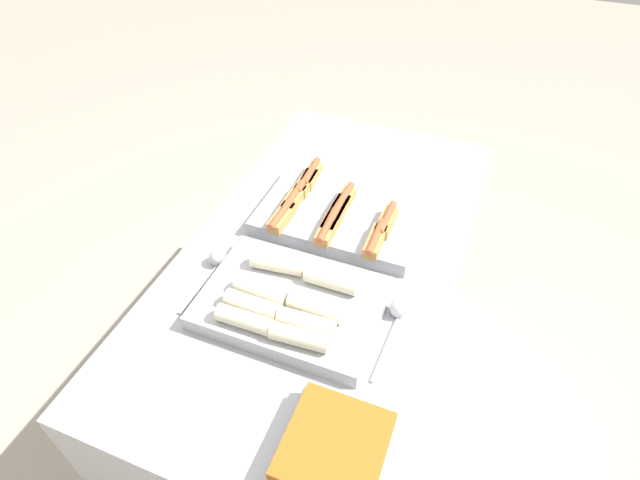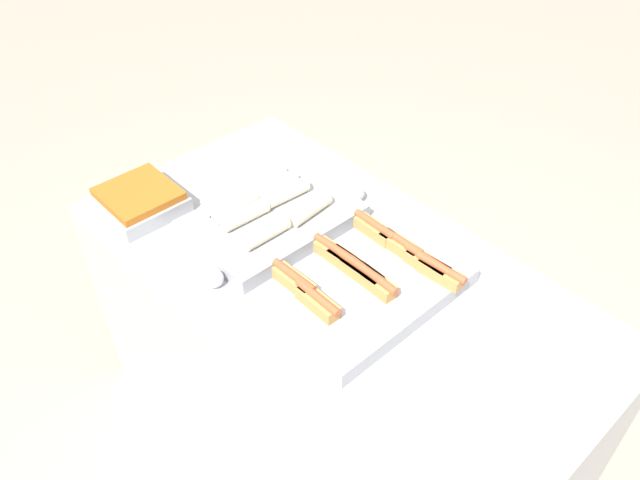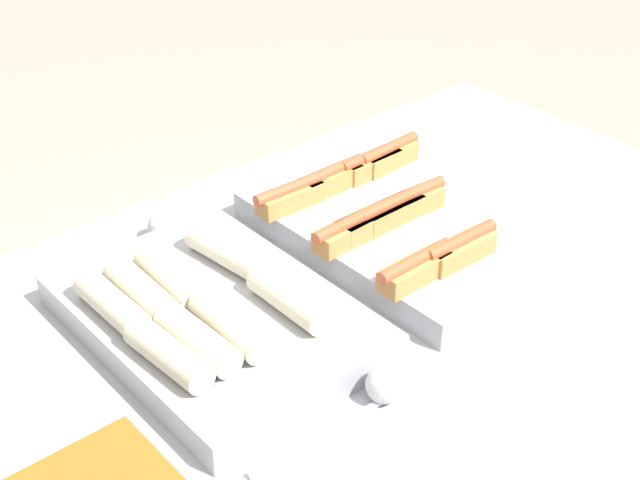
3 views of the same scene
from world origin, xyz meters
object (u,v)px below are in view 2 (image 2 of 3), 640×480
(tray_hotdogs, at_px, (367,283))
(serving_spoon_near, at_px, (211,276))
(tray_wraps, at_px, (271,216))
(serving_spoon_far, at_px, (354,193))
(tray_side_front, at_px, (140,200))

(tray_hotdogs, height_order, serving_spoon_near, tray_hotdogs)
(tray_wraps, relative_size, serving_spoon_far, 2.04)
(tray_wraps, bearing_deg, serving_spoon_near, -73.42)
(serving_spoon_near, bearing_deg, serving_spoon_far, 90.69)
(tray_side_front, height_order, serving_spoon_far, tray_side_front)
(tray_wraps, height_order, tray_side_front, tray_wraps)
(tray_hotdogs, height_order, tray_side_front, tray_hotdogs)
(tray_hotdogs, bearing_deg, tray_side_front, -160.66)
(tray_wraps, distance_m, serving_spoon_near, 0.29)
(serving_spoon_far, bearing_deg, tray_hotdogs, -40.07)
(serving_spoon_near, bearing_deg, tray_hotdogs, 42.07)
(tray_hotdogs, distance_m, tray_wraps, 0.40)
(serving_spoon_far, bearing_deg, tray_side_front, -127.90)
(tray_hotdogs, relative_size, serving_spoon_near, 2.03)
(tray_side_front, distance_m, serving_spoon_far, 0.68)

